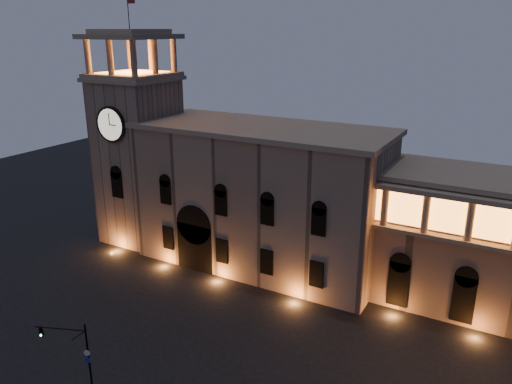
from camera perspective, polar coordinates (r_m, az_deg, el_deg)
ground at (r=48.04m, az=-10.50°, el=-18.50°), size 160.00×160.00×0.00m
government_building at (r=61.21m, az=0.54°, el=-0.58°), size 30.80×12.80×17.60m
clock_tower at (r=69.86m, az=-13.26°, el=4.49°), size 9.80×9.80×32.40m
traffic_light at (r=44.85m, az=-19.52°, el=-17.15°), size 4.31×1.85×6.27m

